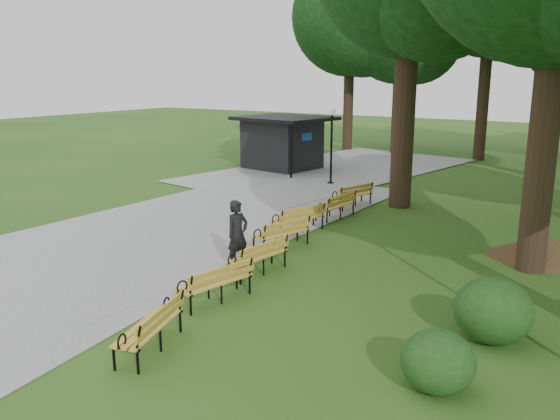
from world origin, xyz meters
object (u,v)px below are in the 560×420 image
Objects in this scene: person at (237,235)px; lamp_post at (332,130)px; bench_4 at (298,218)px; dirt_mound at (542,247)px; bench_2 at (257,256)px; bench_5 at (335,206)px; bench_6 at (351,195)px; kiosk at (282,143)px; bench_3 at (281,233)px; bench_0 at (149,327)px; bench_1 at (215,282)px.

lamp_post is (-3.23, 11.31, 1.52)m from person.
dirt_mound is at bearing 120.36° from bench_4.
lamp_post is at bearing -153.79° from bench_2.
bench_6 is (-0.30, 1.90, 0.00)m from bench_5.
bench_2 is (7.99, -13.85, -0.91)m from kiosk.
lamp_post is at bearing -143.97° from bench_3.
bench_0 is 10.48m from bench_5.
bench_4 is at bearing 175.03° from bench_0.
bench_5 and bench_6 have the same top height.
bench_0 is 2.45m from bench_1.
dirt_mound is 6.95m from bench_4.
bench_6 is (-1.20, 7.89, 0.00)m from bench_2.
bench_6 is at bearing -164.85° from bench_5.
bench_5 is at bearing 26.66° from bench_6.
lamp_post is 1.77× the size of bench_3.
bench_0 is at bearing 16.26° from bench_2.
bench_4 is (6.91, -10.04, -0.91)m from kiosk.
lamp_post is 11.77m from dirt_mound.
lamp_post is 1.77× the size of bench_4.
bench_6 is (-0.12, 4.08, 0.00)m from bench_4.
bench_1 is at bearing -128.50° from dirt_mound.
kiosk is (-7.34, 13.77, 0.47)m from person.
bench_4 is (2.80, -7.59, -1.96)m from lamp_post.
kiosk is 10.62m from bench_5.
person is at bearing -142.64° from dirt_mound.
kiosk reaches higher than bench_1.
kiosk is 20.20m from bench_0.
dirt_mound is at bearing 87.55° from bench_5.
lamp_post is (4.11, -2.45, 1.05)m from kiosk.
person reaches higher than bench_1.
kiosk is 2.27× the size of bench_6.
person is at bearing -90.00° from bench_2.
bench_0 is at bearing -55.02° from kiosk.
bench_4 is at bearing -155.07° from bench_1.
bench_3 and bench_6 have the same top height.
dirt_mound is at bearing -33.59° from lamp_post.
bench_0 is 1.00× the size of bench_4.
bench_3 is (7.35, -11.72, -0.91)m from kiosk.
bench_3 reaches higher than dirt_mound.
bench_6 is (-1.88, 12.26, 0.00)m from bench_0.
lamp_post is 6.48m from bench_5.
bench_3 is (-0.64, 2.13, 0.00)m from bench_2.
bench_5 reaches higher than dirt_mound.
person is 0.75× the size of dirt_mound.
bench_2 is 2.23m from bench_3.
kiosk is 2.27× the size of bench_1.
person is 2.28m from bench_1.
bench_0 and bench_5 have the same top height.
bench_2 is 1.00× the size of bench_3.
kiosk reaches higher than bench_6.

